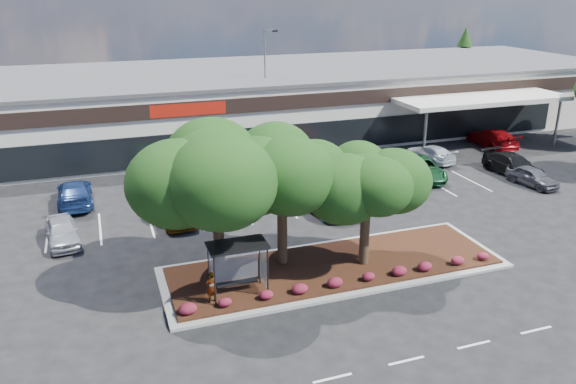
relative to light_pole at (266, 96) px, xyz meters
name	(u,v)px	position (x,y,z in m)	size (l,w,h in m)	color
ground	(407,300)	(-1.70, -28.04, -4.66)	(160.00, 160.00, 0.00)	black
retail_store	(233,102)	(-1.64, 5.87, -1.51)	(80.40, 25.20, 6.25)	beige
landscape_island	(335,267)	(-3.70, -24.04, -4.54)	(18.00, 6.00, 0.26)	#9C9C97
lane_markings	(321,219)	(-1.84, -17.62, -4.66)	(33.12, 20.06, 0.01)	silver
shrub_row	(352,279)	(-3.70, -26.14, -4.15)	(17.00, 0.80, 0.50)	maroon
bus_shelter	(237,253)	(-9.20, -25.09, -2.36)	(2.75, 1.55, 2.59)	black
island_tree_west	(217,205)	(-9.70, -23.54, -0.46)	(7.20, 7.20, 7.89)	#14340F
island_tree_mid	(282,197)	(-6.20, -22.84, -0.74)	(6.60, 6.60, 7.32)	#14340F
island_tree_east	(366,205)	(-2.20, -24.34, -1.15)	(5.80, 5.80, 6.50)	#14340F
conifer_north_east	(463,61)	(32.30, 15.96, -0.16)	(3.96, 3.96, 9.00)	#14340F
person_waiting	(211,287)	(-10.57, -25.55, -3.63)	(0.56, 0.37, 1.54)	#594C47
light_pole	(266,96)	(0.00, 0.00, 0.00)	(1.38, 0.87, 10.48)	#9C9C97
car_0	(62,231)	(-17.26, -15.96, -3.94)	(1.72, 4.28, 1.46)	#9B9DA5
car_1	(170,199)	(-10.65, -12.98, -3.87)	(2.65, 5.75, 1.60)	#9E1D14
car_2	(176,209)	(-10.60, -14.94, -3.86)	(1.90, 4.72, 1.61)	brown
car_3	(325,198)	(-1.00, -16.22, -3.83)	(2.77, 6.01, 1.67)	navy
car_4	(373,182)	(3.75, -13.97, -3.98)	(1.44, 4.14, 1.36)	navy
car_5	(375,185)	(3.42, -14.88, -3.86)	(1.90, 4.72, 1.61)	brown
car_6	(421,168)	(8.56, -12.64, -3.88)	(2.59, 5.62, 1.56)	#184A25
car_7	(532,177)	(15.39, -16.87, -3.97)	(1.64, 4.08, 1.39)	#4C4C53
car_8	(513,165)	(15.71, -14.39, -3.86)	(2.24, 5.51, 1.60)	black
car_9	(75,193)	(-16.61, -9.66, -3.86)	(2.25, 5.54, 1.61)	navy
car_10	(153,177)	(-11.17, -7.60, -3.99)	(1.42, 4.07, 1.34)	#1B4724
car_11	(238,175)	(-5.25, -9.74, -3.83)	(1.76, 5.05, 1.66)	navy
car_12	(244,172)	(-4.57, -8.93, -3.92)	(1.76, 4.37, 1.49)	#B0B7BD
car_13	(281,159)	(-0.85, -6.80, -3.89)	(2.56, 5.56, 1.55)	#1A451A
car_14	(345,164)	(3.37, -9.93, -3.85)	(1.73, 4.97, 1.64)	maroon
car_16	(430,153)	(11.56, -9.12, -3.98)	(1.93, 4.75, 1.38)	silver
car_17	(492,138)	(19.47, -7.11, -3.81)	(2.39, 5.87, 1.70)	maroon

